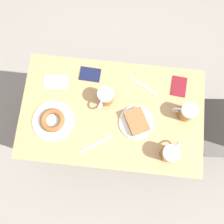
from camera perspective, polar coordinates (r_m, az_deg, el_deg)
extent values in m
plane|color=gray|center=(2.18, 0.00, -4.40)|extent=(8.00, 8.00, 0.00)
cube|color=tan|center=(1.49, 0.00, -0.31)|extent=(0.65, 1.09, 0.03)
cylinder|color=black|center=(1.99, -13.83, 6.94)|extent=(0.04, 0.04, 0.68)
cylinder|color=black|center=(1.89, -16.59, -9.60)|extent=(0.04, 0.04, 0.68)
cylinder|color=black|center=(1.97, 15.71, 3.98)|extent=(0.04, 0.04, 0.68)
cylinder|color=black|center=(1.87, 14.99, -12.93)|extent=(0.04, 0.04, 0.68)
cylinder|color=#514C47|center=(2.08, 17.90, 0.34)|extent=(0.03, 0.03, 0.45)
cylinder|color=#514C47|center=(2.03, 18.50, -9.31)|extent=(0.03, 0.03, 0.45)
cylinder|color=white|center=(1.47, 5.56, -2.32)|extent=(0.20, 0.20, 0.01)
cube|color=brown|center=(1.44, 5.65, -2.13)|extent=(0.18, 0.16, 0.04)
cylinder|color=white|center=(1.50, -13.26, -2.00)|extent=(0.24, 0.24, 0.01)
torus|color=brown|center=(1.48, -13.46, -1.83)|extent=(0.14, 0.14, 0.04)
cylinder|color=#8C5619|center=(1.43, 12.94, -9.31)|extent=(0.09, 0.09, 0.09)
cylinder|color=white|center=(1.38, 13.47, -9.14)|extent=(0.09, 0.09, 0.02)
torus|color=silver|center=(1.43, 14.30, -7.75)|extent=(0.07, 0.05, 0.07)
cylinder|color=#8C5619|center=(1.49, 16.71, -0.12)|extent=(0.09, 0.09, 0.09)
cylinder|color=white|center=(1.44, 17.35, 0.40)|extent=(0.09, 0.09, 0.02)
torus|color=silver|center=(1.47, 14.97, 0.38)|extent=(0.02, 0.07, 0.07)
cylinder|color=#8C5619|center=(1.46, -1.43, 3.46)|extent=(0.09, 0.09, 0.09)
cylinder|color=white|center=(1.40, -1.49, 4.13)|extent=(0.09, 0.09, 0.02)
torus|color=silver|center=(1.43, -2.46, 1.91)|extent=(0.07, 0.04, 0.07)
cube|color=white|center=(1.57, -12.79, 6.66)|extent=(0.10, 0.15, 0.00)
cube|color=silver|center=(1.53, 7.38, 5.81)|extent=(0.10, 0.17, 0.00)
cube|color=silver|center=(1.45, -3.63, -7.34)|extent=(0.12, 0.17, 0.00)
cube|color=maroon|center=(1.57, 15.04, 5.67)|extent=(0.13, 0.10, 0.01)
cube|color=#141938|center=(1.55, -5.03, 8.57)|extent=(0.09, 0.13, 0.01)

